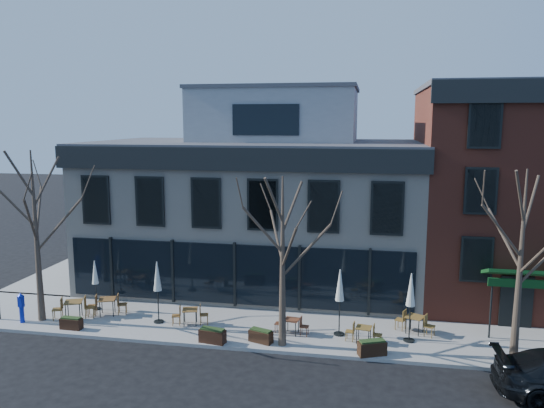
# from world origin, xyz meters

# --- Properties ---
(ground) EXTENTS (120.00, 120.00, 0.00)m
(ground) POSITION_xyz_m (0.00, 0.00, 0.00)
(ground) COLOR black
(ground) RESTS_ON ground
(sidewalk_front) EXTENTS (33.50, 4.70, 0.15)m
(sidewalk_front) POSITION_xyz_m (3.25, -2.15, 0.07)
(sidewalk_front) COLOR gray
(sidewalk_front) RESTS_ON ground
(sidewalk_side) EXTENTS (4.50, 12.00, 0.15)m
(sidewalk_side) POSITION_xyz_m (-11.25, 6.00, 0.07)
(sidewalk_side) COLOR gray
(sidewalk_side) RESTS_ON ground
(corner_building) EXTENTS (18.39, 10.39, 11.10)m
(corner_building) POSITION_xyz_m (0.07, 5.07, 4.72)
(corner_building) COLOR beige
(corner_building) RESTS_ON ground
(red_brick_building) EXTENTS (8.20, 11.78, 11.18)m
(red_brick_building) POSITION_xyz_m (13.00, 4.98, 5.64)
(red_brick_building) COLOR brown
(red_brick_building) RESTS_ON ground
(tree_corner) EXTENTS (3.93, 3.98, 7.92)m
(tree_corner) POSITION_xyz_m (-8.49, -3.20, 4.25)
(tree_corner) COLOR #382B21
(tree_corner) RESTS_ON sidewalk_front
(tree_mid) EXTENTS (3.50, 3.55, 7.04)m
(tree_mid) POSITION_xyz_m (3.01, -3.90, 3.79)
(tree_mid) COLOR #382B21
(tree_mid) RESTS_ON sidewalk_front
(tree_right) EXTENTS (3.72, 3.77, 7.48)m
(tree_right) POSITION_xyz_m (12.01, -3.90, 4.02)
(tree_right) COLOR #382B21
(tree_right) RESTS_ON sidewalk_front
(call_box) EXTENTS (0.28, 0.28, 1.40)m
(call_box) POSITION_xyz_m (-9.21, -3.65, 0.89)
(call_box) COLOR #0B1D99
(call_box) RESTS_ON sidewalk_front
(cafe_set_0) EXTENTS (1.97, 1.18, 1.02)m
(cafe_set_0) POSITION_xyz_m (-7.13, -2.75, 0.67)
(cafe_set_0) COLOR brown
(cafe_set_0) RESTS_ON sidewalk_front
(cafe_set_1) EXTENTS (1.91, 1.07, 0.98)m
(cafe_set_1) POSITION_xyz_m (-5.80, -2.03, 0.66)
(cafe_set_1) COLOR brown
(cafe_set_1) RESTS_ON sidewalk_front
(cafe_set_2) EXTENTS (1.73, 0.87, 0.89)m
(cafe_set_2) POSITION_xyz_m (-1.50, -2.46, 0.61)
(cafe_set_2) COLOR brown
(cafe_set_2) RESTS_ON sidewalk_front
(cafe_set_3) EXTENTS (1.57, 0.69, 0.81)m
(cafe_set_3) POSITION_xyz_m (3.21, -2.67, 0.57)
(cafe_set_3) COLOR brown
(cafe_set_3) RESTS_ON sidewalk_front
(cafe_set_4) EXTENTS (1.59, 0.71, 0.82)m
(cafe_set_4) POSITION_xyz_m (6.31, -3.02, 0.57)
(cafe_set_4) COLOR brown
(cafe_set_4) RESTS_ON sidewalk_front
(cafe_set_5) EXTENTS (1.79, 1.14, 0.93)m
(cafe_set_5) POSITION_xyz_m (8.50, -1.60, 0.63)
(cafe_set_5) COLOR brown
(cafe_set_5) RESTS_ON sidewalk_front
(umbrella_0) EXTENTS (0.39, 0.39, 2.47)m
(umbrella_0) POSITION_xyz_m (-6.70, -1.42, 1.89)
(umbrella_0) COLOR black
(umbrella_0) RESTS_ON sidewalk_front
(umbrella_1) EXTENTS (0.46, 0.46, 2.88)m
(umbrella_1) POSITION_xyz_m (-3.02, -2.48, 2.19)
(umbrella_1) COLOR black
(umbrella_1) RESTS_ON sidewalk_front
(umbrella_3) EXTENTS (0.47, 0.47, 2.93)m
(umbrella_3) POSITION_xyz_m (5.25, -2.40, 2.22)
(umbrella_3) COLOR black
(umbrella_3) RESTS_ON sidewalk_front
(umbrella_4) EXTENTS (0.47, 0.47, 2.96)m
(umbrella_4) POSITION_xyz_m (8.20, -2.54, 2.24)
(umbrella_4) COLOR black
(umbrella_4) RESTS_ON sidewalk_front
(planter_0) EXTENTS (0.98, 0.42, 0.54)m
(planter_0) POSITION_xyz_m (-6.55, -3.95, 0.42)
(planter_0) COLOR black
(planter_0) RESTS_ON sidewalk_front
(planter_1) EXTENTS (1.17, 0.62, 0.62)m
(planter_1) POSITION_xyz_m (0.08, -4.20, 0.46)
(planter_1) COLOR black
(planter_1) RESTS_ON sidewalk_front
(planter_2) EXTENTS (1.09, 0.72, 0.56)m
(planter_2) POSITION_xyz_m (2.07, -3.80, 0.43)
(planter_2) COLOR black
(planter_2) RESTS_ON sidewalk_front
(planter_3) EXTENTS (1.20, 0.83, 0.62)m
(planter_3) POSITION_xyz_m (6.66, -4.20, 0.46)
(planter_3) COLOR black
(planter_3) RESTS_ON sidewalk_front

